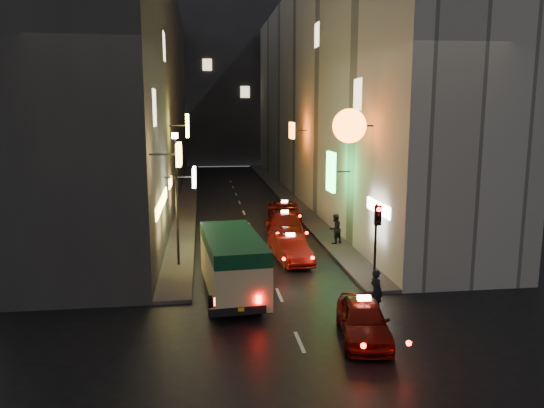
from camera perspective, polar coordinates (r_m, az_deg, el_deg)
name	(u,v)px	position (r m, az deg, el deg)	size (l,w,h in m)	color
building_left	(139,91)	(46.10, -14.09, 11.66)	(7.67, 52.00, 18.00)	#363431
building_right	(328,92)	(47.13, 6.06, 11.85)	(7.93, 52.00, 18.00)	#B1ADA2
building_far	(221,86)	(77.94, -5.49, 12.52)	(30.00, 10.00, 22.00)	#313236
sidewalk_left	(188,197)	(46.38, -9.03, 0.75)	(1.50, 52.00, 0.15)	#43403E
sidewalk_right	(285,195)	(46.93, 1.40, 0.98)	(1.50, 52.00, 0.15)	#43403E
minibus	(232,258)	(21.18, -4.27, -5.83)	(2.53, 6.03, 2.53)	beige
taxi_near	(363,317)	(17.85, 9.81, -11.84)	(2.66, 5.01, 1.69)	#650C07
taxi_second	(290,247)	(26.20, 1.99, -4.65)	(2.53, 4.95, 1.68)	#650C07
taxi_third	(285,224)	(30.86, 1.38, -2.16)	(2.81, 5.80, 1.96)	#650C07
taxi_far	(284,210)	(35.85, 1.34, -0.69)	(2.37, 4.88, 1.67)	#650C07
pedestrian_crossing	(376,289)	(19.95, 11.16, -8.95)	(0.62, 0.40, 1.90)	black
pedestrian_sidewalk	(335,227)	(29.37, 6.80, -2.46)	(0.70, 0.44, 1.87)	black
traffic_light	(377,228)	(21.94, 11.22, -2.51)	(0.26, 0.43, 3.50)	black
lamp_post	(176,190)	(25.09, -10.24, 1.47)	(0.28, 0.28, 6.22)	black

